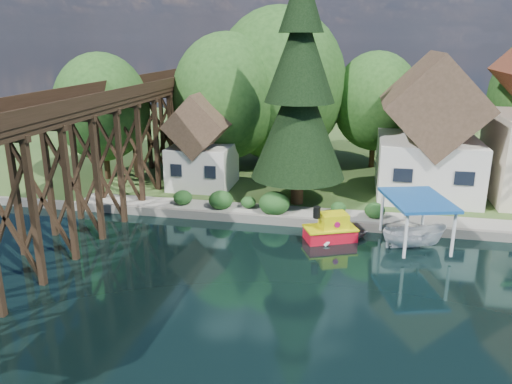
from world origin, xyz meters
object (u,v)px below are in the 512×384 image
Objects in this scene: boat_canopy at (415,226)px; trestle_bridge at (86,150)px; tugboat at (331,229)px; shed at (202,147)px; house_left at (429,136)px; boat_white_a at (339,232)px; conifer at (300,93)px.

trestle_bridge is at bearing -178.23° from boat_canopy.
tugboat is 0.65× the size of boat_canopy.
boat_canopy is at bearing -27.99° from shed.
trestle_bridge is 25.42m from house_left.
tugboat is at bearing 178.19° from boat_canopy.
house_left is 2.88× the size of boat_white_a.
tugboat is 0.97× the size of boat_white_a.
tugboat reaches higher than boat_white_a.
trestle_bridge is 17.50m from boat_white_a.
trestle_bridge reaches higher than shed.
house_left is at bearing 25.21° from trestle_bridge.
tugboat is (11.20, -8.51, -3.12)m from shed.
conifer is 10.34m from boat_white_a.
tugboat is at bearing 2.89° from trestle_bridge.
conifer is 2.98× the size of boat_canopy.
shed is at bearing 142.78° from tugboat.
boat_white_a is (16.74, 1.23, -4.95)m from trestle_bridge.
conifer is (-9.69, -4.48, 3.56)m from house_left.
tugboat is at bearing 109.95° from boat_white_a.
boat_canopy reaches higher than boat_white_a.
house_left is 11.25m from conifer.
boat_white_a is 0.67× the size of boat_canopy.
house_left is 1.40× the size of shed.
house_left is 12.40m from boat_white_a.
house_left is 2.97× the size of tugboat.
shed is 1.37× the size of boat_canopy.
house_left reaches higher than boat_canopy.
tugboat is 0.75m from boat_white_a.
trestle_bridge is at bearing 76.81° from boat_white_a.
tugboat is at bearing -62.41° from conifer.
boat_white_a is (3.43, -5.12, -8.30)m from conifer.
house_left is at bearing -50.51° from boat_white_a.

